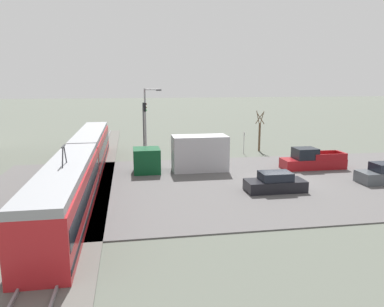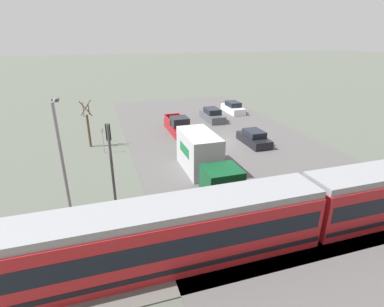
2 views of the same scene
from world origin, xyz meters
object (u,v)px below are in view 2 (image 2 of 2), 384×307
(traffic_light_pole, at_px, (111,159))
(street_lamp_near_crossing, at_px, (61,154))
(box_truck, at_px, (204,158))
(pickup_truck, at_px, (178,126))
(sedan_car_0, at_px, (212,115))
(no_parking_sign, at_px, (103,138))
(sedan_car_2, at_px, (233,108))
(sedan_car_1, at_px, (254,138))
(light_rail_tram, at_px, (309,208))
(street_tree, at_px, (88,126))

(traffic_light_pole, relative_size, street_lamp_near_crossing, 0.81)
(box_truck, bearing_deg, pickup_truck, -95.10)
(sedan_car_0, relative_size, no_parking_sign, 1.95)
(sedan_car_2, height_order, street_lamp_near_crossing, street_lamp_near_crossing)
(sedan_car_0, relative_size, traffic_light_pole, 0.82)
(sedan_car_2, xyz_separation_m, street_lamp_near_crossing, (20.75, 21.29, 3.52))
(pickup_truck, bearing_deg, no_parking_sign, 25.01)
(box_truck, relative_size, sedan_car_1, 1.92)
(light_rail_tram, relative_size, box_truck, 3.69)
(light_rail_tram, distance_m, sedan_car_2, 28.22)
(box_truck, relative_size, traffic_light_pole, 1.44)
(box_truck, distance_m, pickup_truck, 11.60)
(pickup_truck, relative_size, street_lamp_near_crossing, 0.81)
(sedan_car_1, bearing_deg, sedan_car_0, 94.59)
(street_lamp_near_crossing, bearing_deg, box_truck, -162.82)
(light_rail_tram, xyz_separation_m, street_tree, (11.65, -18.65, 0.48))
(pickup_truck, bearing_deg, light_rail_tram, 95.66)
(sedan_car_2, height_order, no_parking_sign, no_parking_sign)
(no_parking_sign, bearing_deg, sedan_car_0, -151.57)
(pickup_truck, xyz_separation_m, street_tree, (9.63, 1.65, 1.33))
(box_truck, bearing_deg, street_lamp_near_crossing, 17.18)
(sedan_car_0, xyz_separation_m, street_lamp_near_crossing, (16.35, 18.19, 3.50))
(box_truck, xyz_separation_m, street_tree, (8.60, -9.88, 0.60))
(sedan_car_0, distance_m, street_tree, 16.18)
(light_rail_tram, relative_size, pickup_truck, 5.31)
(sedan_car_1, bearing_deg, street_tree, 164.35)
(light_rail_tram, xyz_separation_m, sedan_car_1, (-4.36, -14.17, -0.99))
(sedan_car_0, xyz_separation_m, sedan_car_1, (-0.79, 9.79, -0.07))
(light_rail_tram, bearing_deg, pickup_truck, -84.34)
(pickup_truck, bearing_deg, sedan_car_0, -146.82)
(sedan_car_2, bearing_deg, box_truck, 58.91)
(light_rail_tram, bearing_deg, sedan_car_1, -107.10)
(light_rail_tram, height_order, sedan_car_0, light_rail_tram)
(box_truck, height_order, street_lamp_near_crossing, street_lamp_near_crossing)
(sedan_car_2, distance_m, street_tree, 21.39)
(light_rail_tram, bearing_deg, street_lamp_near_crossing, -24.27)
(sedan_car_1, bearing_deg, box_truck, -143.89)
(box_truck, height_order, street_tree, street_tree)
(sedan_car_2, bearing_deg, light_rail_tram, 73.56)
(light_rail_tram, bearing_deg, traffic_light_pole, -27.68)
(sedan_car_2, height_order, street_tree, street_tree)
(street_tree, bearing_deg, light_rail_tram, 121.98)
(street_tree, bearing_deg, sedan_car_1, 164.35)
(sedan_car_1, relative_size, traffic_light_pole, 0.75)
(sedan_car_0, bearing_deg, street_tree, -160.79)
(street_lamp_near_crossing, bearing_deg, light_rail_tram, 155.73)
(no_parking_sign, bearing_deg, light_rail_tram, 122.36)
(light_rail_tram, height_order, sedan_car_2, light_rail_tram)
(sedan_car_1, height_order, traffic_light_pole, traffic_light_pole)
(traffic_light_pole, bearing_deg, sedan_car_0, -126.24)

